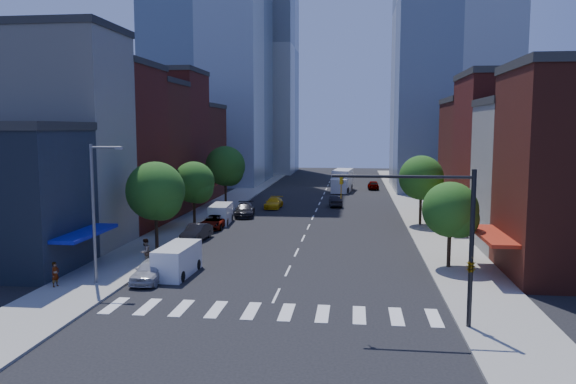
{
  "coord_description": "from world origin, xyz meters",
  "views": [
    {
      "loc": [
        4.63,
        -32.9,
        10.19
      ],
      "look_at": [
        -0.7,
        11.91,
        5.0
      ],
      "focal_mm": 35.0,
      "sensor_mm": 36.0,
      "label": 1
    }
  ],
  "objects_px": {
    "pedestrian_far": "(145,252)",
    "cargo_van_far": "(221,214)",
    "traffic_car_oncoming": "(335,201)",
    "box_truck": "(342,181)",
    "parked_car_second": "(197,232)",
    "parked_car_front": "(151,270)",
    "parked_car_rear": "(245,210)",
    "pedestrian_near": "(55,274)",
    "cargo_van_near": "(177,261)",
    "parked_car_third": "(214,222)",
    "taxi": "(274,203)",
    "traffic_car_far": "(373,185)"
  },
  "relations": [
    {
      "from": "parked_car_rear",
      "to": "pedestrian_far",
      "type": "xyz_separation_m",
      "value": [
        -2.65,
        -24.07,
        0.37
      ]
    },
    {
      "from": "parked_car_front",
      "to": "traffic_car_oncoming",
      "type": "distance_m",
      "value": 38.78
    },
    {
      "from": "traffic_car_oncoming",
      "to": "box_truck",
      "type": "relative_size",
      "value": 0.49
    },
    {
      "from": "cargo_van_far",
      "to": "taxi",
      "type": "height_order",
      "value": "cargo_van_far"
    },
    {
      "from": "parked_car_second",
      "to": "taxi",
      "type": "height_order",
      "value": "parked_car_second"
    },
    {
      "from": "cargo_van_far",
      "to": "pedestrian_near",
      "type": "relative_size",
      "value": 3.11
    },
    {
      "from": "parked_car_front",
      "to": "box_truck",
      "type": "bearing_deg",
      "value": 77.73
    },
    {
      "from": "cargo_van_near",
      "to": "parked_car_rear",
      "type": "bearing_deg",
      "value": 92.92
    },
    {
      "from": "traffic_car_oncoming",
      "to": "pedestrian_far",
      "type": "xyz_separation_m",
      "value": [
        -12.74,
        -33.56,
        0.42
      ]
    },
    {
      "from": "taxi",
      "to": "pedestrian_near",
      "type": "bearing_deg",
      "value": -100.64
    },
    {
      "from": "traffic_car_far",
      "to": "taxi",
      "type": "bearing_deg",
      "value": 59.32
    },
    {
      "from": "taxi",
      "to": "traffic_car_oncoming",
      "type": "height_order",
      "value": "traffic_car_oncoming"
    },
    {
      "from": "parked_car_rear",
      "to": "taxi",
      "type": "distance_m",
      "value": 7.43
    },
    {
      "from": "traffic_car_oncoming",
      "to": "pedestrian_far",
      "type": "distance_m",
      "value": 35.9
    },
    {
      "from": "pedestrian_far",
      "to": "box_truck",
      "type": "bearing_deg",
      "value": -176.05
    },
    {
      "from": "parked_car_front",
      "to": "cargo_van_far",
      "type": "relative_size",
      "value": 0.88
    },
    {
      "from": "parked_car_front",
      "to": "cargo_van_near",
      "type": "relative_size",
      "value": 0.87
    },
    {
      "from": "taxi",
      "to": "pedestrian_far",
      "type": "relative_size",
      "value": 2.35
    },
    {
      "from": "parked_car_rear",
      "to": "pedestrian_near",
      "type": "bearing_deg",
      "value": -109.11
    },
    {
      "from": "traffic_car_far",
      "to": "pedestrian_near",
      "type": "height_order",
      "value": "pedestrian_near"
    },
    {
      "from": "parked_car_front",
      "to": "pedestrian_far",
      "type": "bearing_deg",
      "value": 115.53
    },
    {
      "from": "parked_car_second",
      "to": "pedestrian_near",
      "type": "relative_size",
      "value": 2.85
    },
    {
      "from": "traffic_car_oncoming",
      "to": "pedestrian_far",
      "type": "bearing_deg",
      "value": 63.17
    },
    {
      "from": "cargo_van_far",
      "to": "traffic_car_far",
      "type": "relative_size",
      "value": 1.14
    },
    {
      "from": "parked_car_second",
      "to": "box_truck",
      "type": "height_order",
      "value": "box_truck"
    },
    {
      "from": "parked_car_rear",
      "to": "cargo_van_near",
      "type": "bearing_deg",
      "value": -96.57
    },
    {
      "from": "parked_car_third",
      "to": "pedestrian_near",
      "type": "height_order",
      "value": "pedestrian_near"
    },
    {
      "from": "parked_car_third",
      "to": "cargo_van_near",
      "type": "bearing_deg",
      "value": -84.03
    },
    {
      "from": "parked_car_third",
      "to": "cargo_van_near",
      "type": "xyz_separation_m",
      "value": [
        1.99,
        -18.16,
        0.39
      ]
    },
    {
      "from": "parked_car_second",
      "to": "taxi",
      "type": "bearing_deg",
      "value": 84.71
    },
    {
      "from": "parked_car_rear",
      "to": "pedestrian_near",
      "type": "height_order",
      "value": "pedestrian_near"
    },
    {
      "from": "taxi",
      "to": "pedestrian_near",
      "type": "distance_m",
      "value": 38.13
    },
    {
      "from": "parked_car_front",
      "to": "pedestrian_far",
      "type": "distance_m",
      "value": 4.06
    },
    {
      "from": "cargo_van_far",
      "to": "pedestrian_far",
      "type": "bearing_deg",
      "value": -96.9
    },
    {
      "from": "parked_car_third",
      "to": "traffic_car_far",
      "type": "bearing_deg",
      "value": 65.49
    },
    {
      "from": "cargo_van_near",
      "to": "taxi",
      "type": "relative_size",
      "value": 1.08
    },
    {
      "from": "parked_car_third",
      "to": "pedestrian_far",
      "type": "bearing_deg",
      "value": -93.83
    },
    {
      "from": "parked_car_third",
      "to": "pedestrian_near",
      "type": "distance_m",
      "value": 22.73
    },
    {
      "from": "parked_car_second",
      "to": "cargo_van_far",
      "type": "bearing_deg",
      "value": 95.35
    },
    {
      "from": "pedestrian_near",
      "to": "pedestrian_far",
      "type": "bearing_deg",
      "value": -16.02
    },
    {
      "from": "taxi",
      "to": "box_truck",
      "type": "distance_m",
      "value": 21.57
    },
    {
      "from": "parked_car_second",
      "to": "parked_car_front",
      "type": "bearing_deg",
      "value": -81.34
    },
    {
      "from": "box_truck",
      "to": "traffic_car_oncoming",
      "type": "bearing_deg",
      "value": -85.41
    },
    {
      "from": "pedestrian_far",
      "to": "parked_car_front",
      "type": "bearing_deg",
      "value": 44.44
    },
    {
      "from": "parked_car_second",
      "to": "box_truck",
      "type": "distance_m",
      "value": 42.89
    },
    {
      "from": "pedestrian_far",
      "to": "cargo_van_far",
      "type": "bearing_deg",
      "value": -164.57
    },
    {
      "from": "cargo_van_near",
      "to": "cargo_van_far",
      "type": "relative_size",
      "value": 1.01
    },
    {
      "from": "parked_car_third",
      "to": "traffic_car_far",
      "type": "distance_m",
      "value": 42.13
    },
    {
      "from": "taxi",
      "to": "box_truck",
      "type": "height_order",
      "value": "box_truck"
    },
    {
      "from": "parked_car_rear",
      "to": "box_truck",
      "type": "relative_size",
      "value": 0.59
    }
  ]
}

